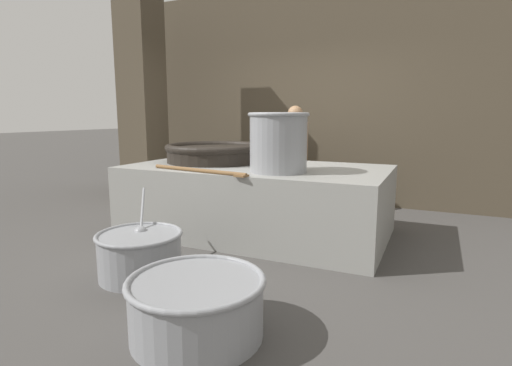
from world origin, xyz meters
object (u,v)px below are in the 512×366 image
(stock_pot, at_px, (278,141))
(prep_bowl_vegetables, at_px, (140,252))
(prep_bowl_meat, at_px, (197,304))
(cook, at_px, (294,155))
(giant_wok_near, at_px, (215,152))

(stock_pot, bearing_deg, prep_bowl_vegetables, -120.78)
(stock_pot, xyz_separation_m, prep_bowl_meat, (0.20, -1.89, -0.90))
(prep_bowl_vegetables, bearing_deg, cook, 81.45)
(giant_wok_near, height_order, prep_bowl_vegetables, giant_wok_near)
(prep_bowl_meat, bearing_deg, giant_wok_near, 117.81)
(giant_wok_near, relative_size, stock_pot, 1.97)
(stock_pot, xyz_separation_m, cook, (-0.35, 1.50, -0.30))
(stock_pot, distance_m, prep_bowl_meat, 2.10)
(stock_pot, bearing_deg, giant_wok_near, 153.88)
(cook, distance_m, prep_bowl_meat, 3.48)
(giant_wok_near, distance_m, cook, 1.22)
(stock_pot, height_order, prep_bowl_meat, stock_pot)
(prep_bowl_vegetables, height_order, prep_bowl_meat, prep_bowl_vegetables)
(stock_pot, relative_size, cook, 0.42)
(giant_wok_near, relative_size, prep_bowl_meat, 1.42)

